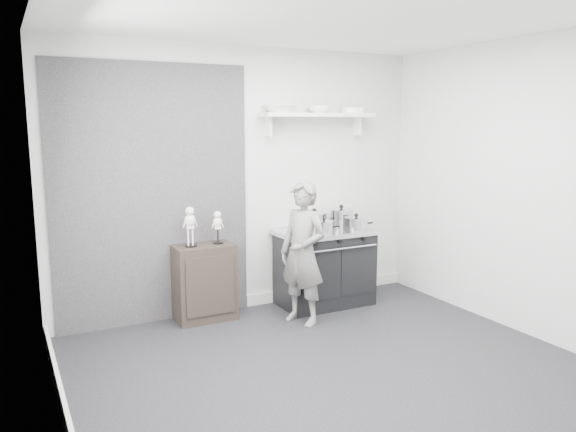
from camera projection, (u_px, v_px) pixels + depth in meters
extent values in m
plane|color=black|center=(336.00, 371.00, 4.44)|extent=(4.00, 4.00, 0.00)
cube|color=silver|center=(244.00, 180.00, 5.79)|extent=(4.00, 0.02, 2.70)
cube|color=silver|center=(544.00, 251.00, 2.64)|extent=(4.00, 0.02, 2.70)
cube|color=silver|center=(51.00, 225.00, 3.30)|extent=(0.02, 3.60, 2.70)
cube|color=silver|center=(524.00, 188.00, 5.12)|extent=(0.02, 3.60, 2.70)
cube|color=silver|center=(341.00, 15.00, 3.99)|extent=(4.00, 3.60, 0.02)
cube|color=black|center=(153.00, 196.00, 5.36)|extent=(1.90, 0.02, 2.50)
cube|color=silver|center=(327.00, 288.00, 6.44)|extent=(2.00, 0.03, 0.12)
cube|color=silver|center=(69.00, 426.00, 3.53)|extent=(0.03, 3.60, 0.12)
cube|color=white|center=(318.00, 115.00, 5.93)|extent=(1.30, 0.26, 0.04)
cube|color=white|center=(268.00, 127.00, 5.76)|extent=(0.03, 0.12, 0.20)
cube|color=white|center=(357.00, 126.00, 6.26)|extent=(0.03, 0.12, 0.20)
cube|color=black|center=(324.00, 269.00, 6.02)|extent=(0.96, 0.58, 0.77)
cube|color=silver|center=(325.00, 232.00, 5.95)|extent=(1.02, 0.62, 0.05)
cube|color=black|center=(320.00, 277.00, 5.66)|extent=(0.40, 0.02, 0.50)
cube|color=black|center=(358.00, 271.00, 5.87)|extent=(0.40, 0.02, 0.50)
cylinder|color=silver|center=(341.00, 249.00, 5.70)|extent=(0.87, 0.02, 0.02)
cylinder|color=black|center=(316.00, 244.00, 5.57)|extent=(0.04, 0.03, 0.04)
cylinder|color=black|center=(340.00, 241.00, 5.70)|extent=(0.04, 0.03, 0.04)
cylinder|color=black|center=(364.00, 238.00, 5.83)|extent=(0.04, 0.03, 0.04)
cube|color=black|center=(205.00, 282.00, 5.55)|extent=(0.58, 0.34, 0.76)
imported|color=slate|center=(303.00, 253.00, 5.41)|extent=(0.51, 0.60, 1.39)
cylinder|color=#BCBDBF|center=(306.00, 228.00, 5.70)|extent=(0.24, 0.24, 0.13)
cylinder|color=#BCBDBF|center=(306.00, 221.00, 5.69)|extent=(0.24, 0.24, 0.01)
sphere|color=black|center=(306.00, 218.00, 5.68)|extent=(0.04, 0.04, 0.04)
cylinder|color=black|center=(319.00, 227.00, 5.77)|extent=(0.10, 0.02, 0.02)
cylinder|color=#BCBDBF|center=(314.00, 221.00, 6.04)|extent=(0.27, 0.27, 0.15)
cylinder|color=#BCBDBF|center=(314.00, 213.00, 6.03)|extent=(0.28, 0.28, 0.01)
sphere|color=black|center=(314.00, 210.00, 6.02)|extent=(0.05, 0.05, 0.05)
cylinder|color=black|center=(328.00, 220.00, 6.12)|extent=(0.10, 0.02, 0.02)
cylinder|color=#BCBDBF|center=(341.00, 218.00, 6.16)|extent=(0.26, 0.26, 0.18)
cylinder|color=#BCBDBF|center=(341.00, 209.00, 6.14)|extent=(0.26, 0.26, 0.02)
sphere|color=black|center=(341.00, 207.00, 6.13)|extent=(0.05, 0.05, 0.05)
cylinder|color=black|center=(354.00, 217.00, 6.23)|extent=(0.10, 0.02, 0.02)
cylinder|color=#BCBDBF|center=(356.00, 224.00, 5.93)|extent=(0.24, 0.24, 0.12)
cylinder|color=#BCBDBF|center=(356.00, 218.00, 5.91)|extent=(0.25, 0.25, 0.01)
sphere|color=black|center=(356.00, 215.00, 5.91)|extent=(0.04, 0.04, 0.04)
cylinder|color=black|center=(369.00, 223.00, 6.00)|extent=(0.10, 0.02, 0.02)
cylinder|color=#BCBDBF|center=(324.00, 228.00, 5.75)|extent=(0.20, 0.20, 0.11)
cylinder|color=#BCBDBF|center=(324.00, 222.00, 5.74)|extent=(0.20, 0.20, 0.01)
sphere|color=black|center=(324.00, 219.00, 5.74)|extent=(0.04, 0.04, 0.04)
cylinder|color=black|center=(335.00, 227.00, 5.81)|extent=(0.10, 0.02, 0.02)
imported|color=white|center=(280.00, 109.00, 5.71)|extent=(0.33, 0.33, 0.08)
imported|color=white|center=(319.00, 109.00, 5.92)|extent=(0.23, 0.23, 0.07)
cylinder|color=white|center=(353.00, 110.00, 6.12)|extent=(0.26, 0.26, 0.06)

